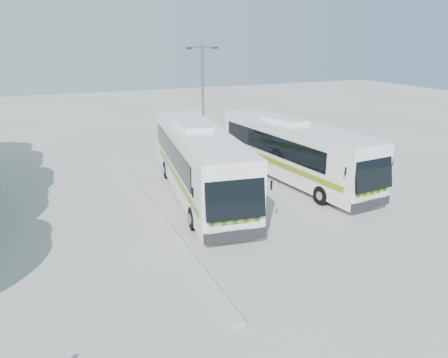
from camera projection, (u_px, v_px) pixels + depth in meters
name	position (u px, v px, depth m)	size (l,w,h in m)	color
ground	(227.00, 229.00, 18.08)	(100.00, 100.00, 0.00)	#ABABA6
kerb_divider	(160.00, 219.00, 18.91)	(0.40, 16.00, 0.15)	#B2B2AD
coach_main	(199.00, 161.00, 21.26)	(4.03, 12.27, 3.35)	white
coach_adjacent	(294.00, 150.00, 23.68)	(3.35, 11.57, 3.17)	white
lamppost	(203.00, 104.00, 24.35)	(1.77, 0.20, 7.24)	gray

